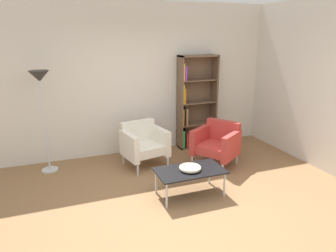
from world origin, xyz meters
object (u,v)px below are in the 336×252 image
at_px(decorative_bowl, 190,168).
at_px(floor_lamp_torchiere, 41,89).
at_px(coffee_table_low, 190,172).
at_px(armchair_spare_guest, 143,143).
at_px(armchair_near_window, 217,143).
at_px(bookshelf_tall, 194,104).

xyz_separation_m(decorative_bowl, floor_lamp_torchiere, (-1.94, 1.64, 1.01)).
bearing_deg(coffee_table_low, floor_lamp_torchiere, 139.70).
bearing_deg(armchair_spare_guest, armchair_near_window, -31.20).
height_order(coffee_table_low, decorative_bowl, decorative_bowl).
height_order(decorative_bowl, floor_lamp_torchiere, floor_lamp_torchiere).
xyz_separation_m(coffee_table_low, armchair_spare_guest, (-0.32, 1.32, 0.05)).
bearing_deg(bookshelf_tall, floor_lamp_torchiere, -174.90).
height_order(bookshelf_tall, coffee_table_low, bookshelf_tall).
bearing_deg(armchair_spare_guest, coffee_table_low, -87.59).
relative_size(coffee_table_low, decorative_bowl, 3.12).
height_order(armchair_spare_guest, floor_lamp_torchiere, floor_lamp_torchiere).
relative_size(armchair_spare_guest, floor_lamp_torchiere, 0.48).
relative_size(bookshelf_tall, armchair_near_window, 2.02).
distance_m(coffee_table_low, armchair_spare_guest, 1.36).
relative_size(coffee_table_low, floor_lamp_torchiere, 0.57).
xyz_separation_m(armchair_near_window, floor_lamp_torchiere, (-2.87, 0.78, 1.03)).
bearing_deg(armchair_spare_guest, decorative_bowl, -87.59).
xyz_separation_m(armchair_spare_guest, armchair_near_window, (1.25, -0.45, 0.00)).
relative_size(armchair_near_window, floor_lamp_torchiere, 0.54).
height_order(coffee_table_low, armchair_near_window, armchair_near_window).
xyz_separation_m(bookshelf_tall, coffee_table_low, (-0.95, -1.90, -0.54)).
height_order(armchair_spare_guest, armchair_near_window, same).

